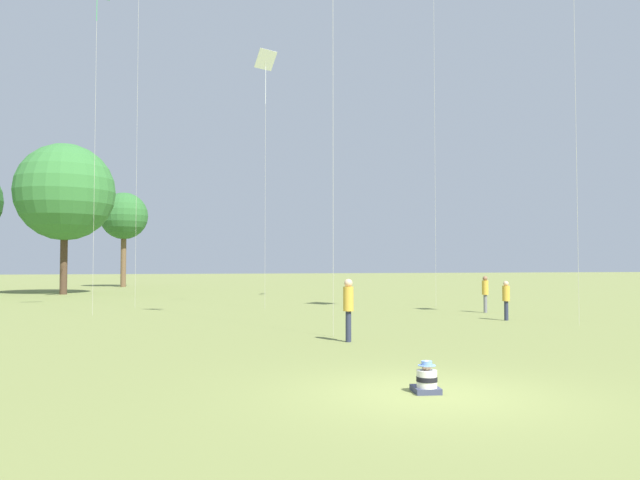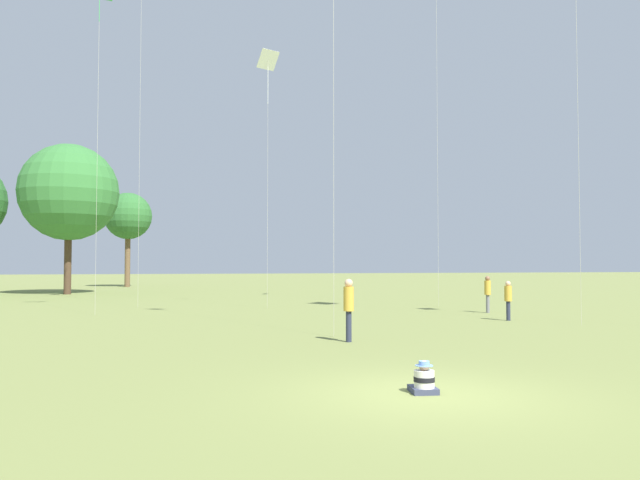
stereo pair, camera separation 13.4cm
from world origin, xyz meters
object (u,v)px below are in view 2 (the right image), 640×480
Objects in this scene: person_standing_1 at (508,297)px; person_standing_2 at (488,290)px; seated_toddler at (424,380)px; person_standing_0 at (349,303)px; distant_tree_1 at (128,217)px; kite_2 at (268,68)px; distant_tree_2 at (69,193)px.

person_standing_2 is (1.40, 3.79, 0.09)m from person_standing_1.
person_standing_1 is (9.42, 11.83, 0.73)m from seated_toddler.
person_standing_0 is 0.19× the size of distant_tree_1.
person_standing_1 is at bearing -71.16° from distant_tree_1.
kite_2 is at bearing 44.15° from person_standing_1.
person_standing_2 is 0.13× the size of kite_2.
person_standing_1 is at bearing 153.28° from kite_2.
person_standing_2 is at bearing -50.55° from distant_tree_2.
person_standing_0 is at bearing 112.12° from kite_2.
distant_tree_2 is (-11.38, 19.14, -4.67)m from kite_2.
kite_2 is at bearing 53.94° from person_standing_2.
seated_toddler is at bearing 141.70° from person_standing_2.
kite_2 is 35.62m from distant_tree_1.
person_standing_2 is 0.18× the size of distant_tree_1.
kite_2 reaches higher than distant_tree_2.
seated_toddler is 7.25m from person_standing_0.
distant_tree_2 is at bearing 38.90° from person_standing_1.
person_standing_0 is at bearing 127.59° from person_standing_2.
seated_toddler is at bearing 146.73° from person_standing_1.
distant_tree_2 is (-10.82, 33.48, 6.59)m from person_standing_0.
kite_2 reaches higher than seated_toddler.
distant_tree_1 reaches higher than seated_toddler.
distant_tree_2 is (-9.73, 40.59, 7.47)m from seated_toddler.
distant_tree_2 reaches higher than person_standing_0.
distant_tree_2 is (-4.10, -15.33, 0.59)m from distant_tree_1.
distant_tree_1 reaches higher than person_standing_0.
person_standing_0 is 18.24m from kite_2.
person_standing_1 is 46.99m from distant_tree_1.
seated_toddler is 0.06× the size of distant_tree_1.
kite_2 is at bearing -78.07° from distant_tree_1.
distant_tree_1 is (-16.44, 40.30, 6.07)m from person_standing_2.
distant_tree_1 is at bearing 75.02° from distant_tree_2.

